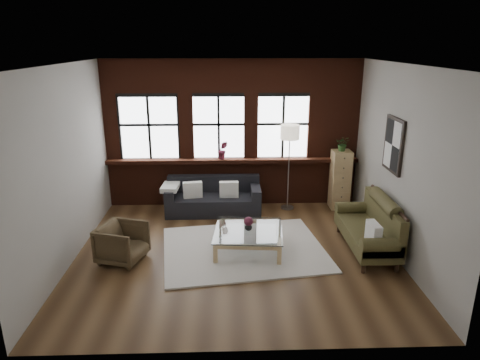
{
  "coord_description": "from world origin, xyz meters",
  "views": [
    {
      "loc": [
        -0.15,
        -6.73,
        3.53
      ],
      "look_at": [
        0.1,
        0.6,
        1.15
      ],
      "focal_mm": 32.0,
      "sensor_mm": 36.0,
      "label": 1
    }
  ],
  "objects_px": {
    "vintage_settee": "(367,225)",
    "dark_sofa": "(213,196)",
    "coffee_table": "(248,240)",
    "drawer_chest": "(340,180)",
    "floor_lamp": "(289,164)",
    "armchair": "(122,243)",
    "vase": "(248,227)"
  },
  "relations": [
    {
      "from": "vintage_settee",
      "to": "dark_sofa",
      "type": "bearing_deg",
      "value": 145.58
    },
    {
      "from": "dark_sofa",
      "to": "armchair",
      "type": "height_order",
      "value": "dark_sofa"
    },
    {
      "from": "vintage_settee",
      "to": "armchair",
      "type": "height_order",
      "value": "vintage_settee"
    },
    {
      "from": "dark_sofa",
      "to": "drawer_chest",
      "type": "relative_size",
      "value": 1.55
    },
    {
      "from": "armchair",
      "to": "vase",
      "type": "distance_m",
      "value": 2.16
    },
    {
      "from": "floor_lamp",
      "to": "drawer_chest",
      "type": "bearing_deg",
      "value": 0.73
    },
    {
      "from": "coffee_table",
      "to": "floor_lamp",
      "type": "xyz_separation_m",
      "value": [
        0.97,
        1.97,
        0.82
      ]
    },
    {
      "from": "armchair",
      "to": "coffee_table",
      "type": "bearing_deg",
      "value": -63.62
    },
    {
      "from": "drawer_chest",
      "to": "dark_sofa",
      "type": "bearing_deg",
      "value": -175.99
    },
    {
      "from": "dark_sofa",
      "to": "floor_lamp",
      "type": "distance_m",
      "value": 1.76
    },
    {
      "from": "dark_sofa",
      "to": "vintage_settee",
      "type": "relative_size",
      "value": 1.12
    },
    {
      "from": "coffee_table",
      "to": "vintage_settee",
      "type": "bearing_deg",
      "value": -2.24
    },
    {
      "from": "vintage_settee",
      "to": "drawer_chest",
      "type": "distance_m",
      "value": 2.07
    },
    {
      "from": "coffee_table",
      "to": "floor_lamp",
      "type": "bearing_deg",
      "value": 63.75
    },
    {
      "from": "dark_sofa",
      "to": "drawer_chest",
      "type": "xyz_separation_m",
      "value": [
        2.78,
        0.19,
        0.29
      ]
    },
    {
      "from": "dark_sofa",
      "to": "coffee_table",
      "type": "distance_m",
      "value": 1.91
    },
    {
      "from": "floor_lamp",
      "to": "armchair",
      "type": "bearing_deg",
      "value": -143.62
    },
    {
      "from": "vintage_settee",
      "to": "coffee_table",
      "type": "height_order",
      "value": "vintage_settee"
    },
    {
      "from": "dark_sofa",
      "to": "vintage_settee",
      "type": "xyz_separation_m",
      "value": [
        2.73,
        -1.87,
        0.11
      ]
    },
    {
      "from": "coffee_table",
      "to": "armchair",
      "type": "bearing_deg",
      "value": -171.57
    },
    {
      "from": "floor_lamp",
      "to": "vintage_settee",
      "type": "bearing_deg",
      "value": -61.83
    },
    {
      "from": "vase",
      "to": "coffee_table",
      "type": "bearing_deg",
      "value": 45.0
    },
    {
      "from": "dark_sofa",
      "to": "armchair",
      "type": "xyz_separation_m",
      "value": [
        -1.47,
        -2.1,
        -0.04
      ]
    },
    {
      "from": "dark_sofa",
      "to": "coffee_table",
      "type": "bearing_deg",
      "value": -69.76
    },
    {
      "from": "coffee_table",
      "to": "floor_lamp",
      "type": "height_order",
      "value": "floor_lamp"
    },
    {
      "from": "armchair",
      "to": "vase",
      "type": "xyz_separation_m",
      "value": [
        2.13,
        0.32,
        0.13
      ]
    },
    {
      "from": "coffee_table",
      "to": "drawer_chest",
      "type": "bearing_deg",
      "value": 43.14
    },
    {
      "from": "drawer_chest",
      "to": "floor_lamp",
      "type": "height_order",
      "value": "floor_lamp"
    },
    {
      "from": "vintage_settee",
      "to": "floor_lamp",
      "type": "distance_m",
      "value": 2.39
    },
    {
      "from": "armchair",
      "to": "dark_sofa",
      "type": "bearing_deg",
      "value": -16.98
    },
    {
      "from": "floor_lamp",
      "to": "dark_sofa",
      "type": "bearing_deg",
      "value": -173.7
    },
    {
      "from": "vase",
      "to": "floor_lamp",
      "type": "height_order",
      "value": "floor_lamp"
    }
  ]
}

